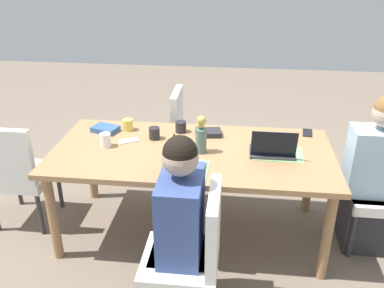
{
  "coord_description": "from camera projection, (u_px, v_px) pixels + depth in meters",
  "views": [
    {
      "loc": [
        0.31,
        -2.7,
        2.09
      ],
      "look_at": [
        0.0,
        0.0,
        0.78
      ],
      "focal_mm": 38.84,
      "sensor_mm": 36.0,
      "label": 1
    }
  ],
  "objects": [
    {
      "name": "coffee_mug_near_right",
      "position": [
        128.0,
        125.0,
        3.35
      ],
      "size": [
        0.08,
        0.08,
        0.09
      ],
      "primitive_type": "cylinder",
      "color": "#DBC64C",
      "rests_on": "dining_table"
    },
    {
      "name": "chair_head_left_left_far",
      "position": [
        17.0,
        171.0,
        3.24
      ],
      "size": [
        0.44,
        0.44,
        0.9
      ],
      "color": "silver",
      "rests_on": "ground_plane"
    },
    {
      "name": "placemat_near_left_near",
      "position": [
        188.0,
        172.0,
        2.75
      ],
      "size": [
        0.27,
        0.37,
        0.0
      ],
      "primitive_type": "cube",
      "rotation": [
        0.0,
        0.0,
        1.54
      ],
      "color": "#7FAD70",
      "rests_on": "dining_table"
    },
    {
      "name": "chair_near_left_near",
      "position": [
        193.0,
        251.0,
        2.38
      ],
      "size": [
        0.44,
        0.44,
        0.9
      ],
      "color": "silver",
      "rests_on": "ground_plane"
    },
    {
      "name": "coffee_mug_centre_left",
      "position": [
        106.0,
        140.0,
        3.08
      ],
      "size": [
        0.08,
        0.08,
        0.1
      ],
      "primitive_type": "cylinder",
      "color": "white",
      "rests_on": "dining_table"
    },
    {
      "name": "flower_vase",
      "position": [
        201.0,
        134.0,
        2.95
      ],
      "size": [
        0.08,
        0.08,
        0.28
      ],
      "color": "#4C6B60",
      "rests_on": "dining_table"
    },
    {
      "name": "coffee_mug_centre_right",
      "position": [
        154.0,
        133.0,
        3.2
      ],
      "size": [
        0.08,
        0.08,
        0.09
      ],
      "primitive_type": "cylinder",
      "color": "#232328",
      "rests_on": "dining_table"
    },
    {
      "name": "coffee_mug_near_left",
      "position": [
        181.0,
        127.0,
        3.32
      ],
      "size": [
        0.09,
        0.09,
        0.09
      ],
      "primitive_type": "cylinder",
      "color": "#232328",
      "rests_on": "dining_table"
    },
    {
      "name": "laptop_head_right_left_mid",
      "position": [
        273.0,
        150.0,
        2.95
      ],
      "size": [
        0.32,
        0.22,
        0.21
      ],
      "color": "#38383D",
      "rests_on": "dining_table"
    },
    {
      "name": "phone_silver",
      "position": [
        129.0,
        141.0,
        3.18
      ],
      "size": [
        0.17,
        0.14,
        0.01
      ],
      "primitive_type": "cube",
      "rotation": [
        0.0,
        0.0,
        0.51
      ],
      "color": "silver",
      "rests_on": "dining_table"
    },
    {
      "name": "chair_far_right_near",
      "position": [
        189.0,
        133.0,
        3.89
      ],
      "size": [
        0.44,
        0.44,
        0.9
      ],
      "color": "silver",
      "rests_on": "ground_plane"
    },
    {
      "name": "person_near_left_near",
      "position": [
        181.0,
        240.0,
        2.43
      ],
      "size": [
        0.36,
        0.4,
        1.19
      ],
      "color": "#2D2D33",
      "rests_on": "ground_plane"
    },
    {
      "name": "laptop_near_left_near",
      "position": [
        184.0,
        168.0,
        2.71
      ],
      "size": [
        0.22,
        0.32,
        0.21
      ],
      "color": "silver",
      "rests_on": "dining_table"
    },
    {
      "name": "phone_black",
      "position": [
        307.0,
        133.0,
        3.31
      ],
      "size": [
        0.09,
        0.16,
        0.01
      ],
      "primitive_type": "cube",
      "rotation": [
        0.0,
        0.0,
        1.43
      ],
      "color": "black",
      "rests_on": "dining_table"
    },
    {
      "name": "ground_plane",
      "position": [
        192.0,
        231.0,
        3.36
      ],
      "size": [
        10.0,
        10.0,
        0.0
      ],
      "primitive_type": "plane",
      "color": "#756656"
    },
    {
      "name": "dining_table",
      "position": [
        192.0,
        159.0,
        3.07
      ],
      "size": [
        2.05,
        0.97,
        0.73
      ],
      "color": "#9E754C",
      "rests_on": "ground_plane"
    },
    {
      "name": "chair_head_right_left_mid",
      "position": [
        377.0,
        181.0,
        3.09
      ],
      "size": [
        0.44,
        0.44,
        0.9
      ],
      "color": "silver",
      "rests_on": "ground_plane"
    },
    {
      "name": "book_red_cover",
      "position": [
        105.0,
        129.0,
        3.34
      ],
      "size": [
        0.23,
        0.2,
        0.04
      ],
      "primitive_type": "cube",
      "rotation": [
        0.0,
        0.0,
        -0.34
      ],
      "color": "#335693",
      "rests_on": "dining_table"
    },
    {
      "name": "placemat_head_right_left_mid",
      "position": [
        278.0,
        154.0,
        2.99
      ],
      "size": [
        0.38,
        0.28,
        0.0
      ],
      "primitive_type": "cube",
      "rotation": [
        0.0,
        0.0,
        3.08
      ],
      "color": "#7FAD70",
      "rests_on": "dining_table"
    },
    {
      "name": "person_head_right_left_mid",
      "position": [
        372.0,
        183.0,
        3.02
      ],
      "size": [
        0.4,
        0.36,
        1.19
      ],
      "color": "#2D2D33",
      "rests_on": "ground_plane"
    },
    {
      "name": "book_blue_cover",
      "position": [
        208.0,
        133.0,
        3.27
      ],
      "size": [
        0.22,
        0.17,
        0.04
      ],
      "primitive_type": "cube",
      "rotation": [
        0.0,
        0.0,
        0.15
      ],
      "color": "#28282D",
      "rests_on": "dining_table"
    }
  ]
}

